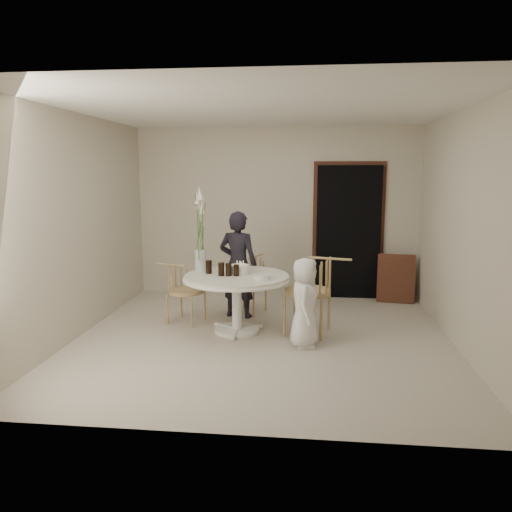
# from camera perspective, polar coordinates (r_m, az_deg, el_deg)

# --- Properties ---
(ground) EXTENTS (4.50, 4.50, 0.00)m
(ground) POSITION_cam_1_polar(r_m,az_deg,el_deg) (6.12, 0.75, -9.44)
(ground) COLOR beige
(ground) RESTS_ON ground
(room_shell) EXTENTS (4.50, 4.50, 4.50)m
(room_shell) POSITION_cam_1_polar(r_m,az_deg,el_deg) (5.80, 0.79, 5.86)
(room_shell) COLOR white
(room_shell) RESTS_ON ground
(doorway) EXTENTS (1.00, 0.10, 2.10)m
(doorway) POSITION_cam_1_polar(r_m,az_deg,el_deg) (8.03, 10.49, 2.66)
(doorway) COLOR black
(doorway) RESTS_ON ground
(door_trim) EXTENTS (1.12, 0.03, 2.22)m
(door_trim) POSITION_cam_1_polar(r_m,az_deg,el_deg) (8.06, 10.49, 3.12)
(door_trim) COLOR brown
(door_trim) RESTS_ON ground
(table) EXTENTS (1.33, 1.33, 0.73)m
(table) POSITION_cam_1_polar(r_m,az_deg,el_deg) (6.23, -2.22, -3.21)
(table) COLOR white
(table) RESTS_ON ground
(picture_frame) EXTENTS (0.58, 0.23, 0.75)m
(picture_frame) POSITION_cam_1_polar(r_m,az_deg,el_deg) (7.99, 15.70, -2.49)
(picture_frame) COLOR brown
(picture_frame) RESTS_ON ground
(chair_far) EXTENTS (0.56, 0.58, 0.80)m
(chair_far) POSITION_cam_1_polar(r_m,az_deg,el_deg) (7.21, -0.43, -2.24)
(chair_far) COLOR tan
(chair_far) RESTS_ON ground
(chair_right) EXTENTS (0.67, 0.63, 0.99)m
(chair_right) POSITION_cam_1_polar(r_m,az_deg,el_deg) (6.16, 7.18, -3.21)
(chair_right) COLOR tan
(chair_right) RESTS_ON ground
(chair_left) EXTENTS (0.54, 0.52, 0.79)m
(chair_left) POSITION_cam_1_polar(r_m,az_deg,el_deg) (6.76, -8.85, -3.22)
(chair_left) COLOR tan
(chair_left) RESTS_ON ground
(girl) EXTENTS (0.60, 0.46, 1.48)m
(girl) POSITION_cam_1_polar(r_m,az_deg,el_deg) (6.87, -2.06, -0.98)
(girl) COLOR black
(girl) RESTS_ON ground
(boy) EXTENTS (0.35, 0.52, 1.04)m
(boy) POSITION_cam_1_polar(r_m,az_deg,el_deg) (5.76, 5.57, -5.33)
(boy) COLOR white
(boy) RESTS_ON ground
(birthday_cake) EXTENTS (0.24, 0.24, 0.17)m
(birthday_cake) POSITION_cam_1_polar(r_m,az_deg,el_deg) (6.27, -1.85, -1.53)
(birthday_cake) COLOR white
(birthday_cake) RESTS_ON table
(cola_tumbler_a) EXTENTS (0.10, 0.10, 0.16)m
(cola_tumbler_a) POSITION_cam_1_polar(r_m,az_deg,el_deg) (6.17, -4.00, -1.52)
(cola_tumbler_a) COLOR black
(cola_tumbler_a) RESTS_ON table
(cola_tumbler_b) EXTENTS (0.09, 0.09, 0.14)m
(cola_tumbler_b) POSITION_cam_1_polar(r_m,az_deg,el_deg) (6.14, -2.26, -1.65)
(cola_tumbler_b) COLOR black
(cola_tumbler_b) RESTS_ON table
(cola_tumbler_c) EXTENTS (0.09, 0.09, 0.17)m
(cola_tumbler_c) POSITION_cam_1_polar(r_m,az_deg,el_deg) (6.31, -5.42, -1.25)
(cola_tumbler_c) COLOR black
(cola_tumbler_c) RESTS_ON table
(cola_tumbler_d) EXTENTS (0.09, 0.09, 0.16)m
(cola_tumbler_d) POSITION_cam_1_polar(r_m,az_deg,el_deg) (6.15, -3.15, -1.57)
(cola_tumbler_d) COLOR black
(cola_tumbler_d) RESTS_ON table
(plate_stack) EXTENTS (0.26, 0.26, 0.05)m
(plate_stack) POSITION_cam_1_polar(r_m,az_deg,el_deg) (5.96, 0.67, -2.44)
(plate_stack) COLOR white
(plate_stack) RESTS_ON table
(flower_vase) EXTENTS (0.15, 0.15, 1.09)m
(flower_vase) POSITION_cam_1_polar(r_m,az_deg,el_deg) (6.45, -6.39, 2.01)
(flower_vase) COLOR silver
(flower_vase) RESTS_ON table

